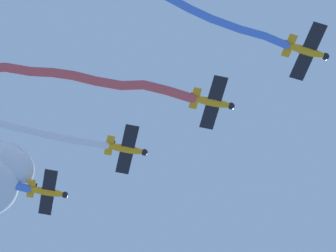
{
  "coord_description": "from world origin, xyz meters",
  "views": [
    {
      "loc": [
        -20.61,
        16.41,
        5.41
      ],
      "look_at": [
        13.41,
        4.62,
        65.53
      ],
      "focal_mm": 74.44,
      "sensor_mm": 36.0,
      "label": 1
    }
  ],
  "objects_px": {
    "airplane_right_wing": "(127,149)",
    "airplane_slot": "(48,192)",
    "airplane_left_wing": "(213,102)",
    "airplane_lead": "(307,51)"
  },
  "relations": [
    {
      "from": "airplane_right_wing",
      "to": "airplane_slot",
      "type": "height_order",
      "value": "airplane_slot"
    },
    {
      "from": "airplane_slot",
      "to": "airplane_right_wing",
      "type": "bearing_deg",
      "value": -45.2
    },
    {
      "from": "airplane_left_wing",
      "to": "airplane_right_wing",
      "type": "distance_m",
      "value": 10.36
    },
    {
      "from": "airplane_lead",
      "to": "airplane_right_wing",
      "type": "bearing_deg",
      "value": 129.89
    },
    {
      "from": "airplane_lead",
      "to": "airplane_right_wing",
      "type": "xyz_separation_m",
      "value": [
        16.35,
        12.72,
        0.5
      ]
    },
    {
      "from": "airplane_lead",
      "to": "airplane_slot",
      "type": "xyz_separation_m",
      "value": [
        24.52,
        19.09,
        0.75
      ]
    },
    {
      "from": "airplane_left_wing",
      "to": "airplane_slot",
      "type": "distance_m",
      "value": 20.73
    },
    {
      "from": "airplane_right_wing",
      "to": "airplane_slot",
      "type": "xyz_separation_m",
      "value": [
        8.18,
        6.36,
        0.25
      ]
    },
    {
      "from": "airplane_lead",
      "to": "airplane_left_wing",
      "type": "height_order",
      "value": "airplane_left_wing"
    },
    {
      "from": "airplane_lead",
      "to": "airplane_slot",
      "type": "relative_size",
      "value": 0.99
    }
  ]
}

